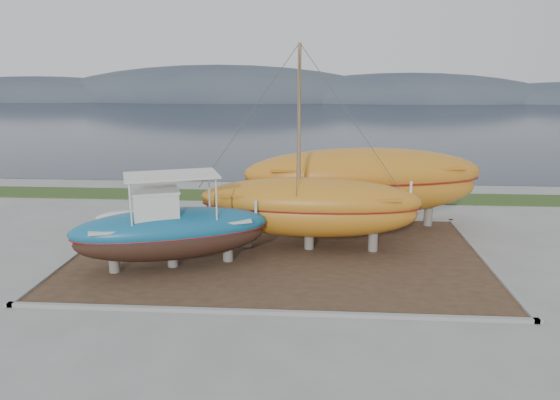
# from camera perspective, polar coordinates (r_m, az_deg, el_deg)

# --- Properties ---
(ground) EXTENTS (140.00, 140.00, 0.00)m
(ground) POSITION_cam_1_polar(r_m,az_deg,el_deg) (21.13, -1.04, -9.41)
(ground) COLOR gray
(ground) RESTS_ON ground
(dirt_patch) EXTENTS (18.00, 12.00, 0.06)m
(dirt_patch) POSITION_cam_1_polar(r_m,az_deg,el_deg) (24.83, -0.22, -5.74)
(dirt_patch) COLOR #422D1E
(dirt_patch) RESTS_ON ground
(curb_frame) EXTENTS (18.60, 12.60, 0.15)m
(curb_frame) POSITION_cam_1_polar(r_m,az_deg,el_deg) (24.82, -0.22, -5.64)
(curb_frame) COLOR gray
(curb_frame) RESTS_ON ground
(grass_strip) EXTENTS (44.00, 3.00, 0.08)m
(grass_strip) POSITION_cam_1_polar(r_m,az_deg,el_deg) (35.86, 1.15, 0.39)
(grass_strip) COLOR #284219
(grass_strip) RESTS_ON ground
(sea) EXTENTS (260.00, 100.00, 0.04)m
(sea) POSITION_cam_1_polar(r_m,az_deg,el_deg) (89.76, 2.95, 8.38)
(sea) COLOR black
(sea) RESTS_ON ground
(mountain_ridge) EXTENTS (200.00, 36.00, 20.00)m
(mountain_ridge) POSITION_cam_1_polar(r_m,az_deg,el_deg) (144.60, 3.41, 10.38)
(mountain_ridge) COLOR #333D49
(mountain_ridge) RESTS_ON ground
(blue_caique) EXTENTS (8.63, 5.31, 3.97)m
(blue_caique) POSITION_cam_1_polar(r_m,az_deg,el_deg) (23.22, -11.32, -2.19)
(blue_caique) COLOR #16618A
(blue_caique) RESTS_ON dirt_patch
(white_dinghy) EXTENTS (4.60, 1.76, 1.38)m
(white_dinghy) POSITION_cam_1_polar(r_m,az_deg,el_deg) (27.62, -14.27, -2.59)
(white_dinghy) COLOR silver
(white_dinghy) RESTS_ON dirt_patch
(orange_sailboat) EXTENTS (10.29, 3.36, 9.26)m
(orange_sailboat) POSITION_cam_1_polar(r_m,az_deg,el_deg) (24.51, 3.19, 5.23)
(orange_sailboat) COLOR #B6701C
(orange_sailboat) RESTS_ON dirt_patch
(orange_bare_hull) EXTENTS (12.86, 5.50, 4.08)m
(orange_bare_hull) POSITION_cam_1_polar(r_m,az_deg,el_deg) (28.79, 8.66, 1.12)
(orange_bare_hull) COLOR #B6701C
(orange_bare_hull) RESTS_ON dirt_patch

